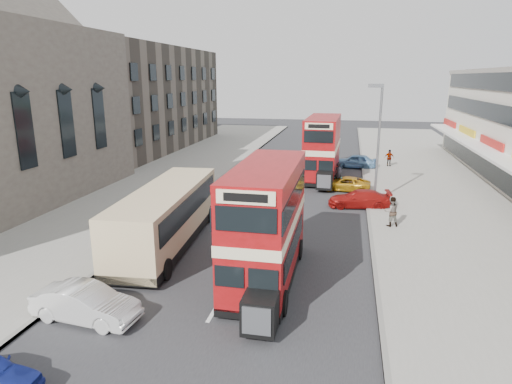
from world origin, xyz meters
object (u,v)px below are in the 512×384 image
Objects in this scene: bus_second at (323,148)px; car_right_a at (359,199)px; car_left_front at (86,304)px; bus_main at (266,223)px; pedestrian_near at (391,211)px; cyclist at (338,180)px; street_lamp at (378,135)px; car_right_b at (345,184)px; pedestrian_far at (389,158)px; coach at (167,214)px; car_right_c at (355,161)px.

bus_second reaches higher than car_right_a.
car_left_front is at bearing 76.10° from bus_second.
bus_main is 12.85m from car_right_a.
pedestrian_near is 0.89× the size of cyclist.
street_lamp is 8.53m from bus_second.
bus_main is 5.01× the size of pedestrian_near.
bus_second is 4.84m from car_right_b.
car_right_a is 14.83m from pedestrian_far.
street_lamp is at bearing -111.58° from bus_main.
coach reaches higher than pedestrian_near.
coach is at bearing 69.70° from bus_second.
car_left_front is at bearing -114.26° from cyclist.
bus_main is at bearing -31.32° from coach.
street_lamp is at bearing -25.76° from car_left_front.
street_lamp reaches higher than coach.
car_right_a is (9.93, 9.04, -1.07)m from coach.
car_right_a is 2.06× the size of cyclist.
car_right_a reaches higher than car_right_b.
cyclist is at bearing -98.63° from bus_main.
coach is 6.78× the size of pedestrian_far.
bus_main is 16.88m from car_right_b.
street_lamp reaches higher than car_right_c.
coach is at bearing -30.05° from car_right_b.
car_right_c reaches higher than car_right_a.
car_right_b is at bearing 0.98° from car_right_c.
coach is 5.42× the size of cyclist.
cyclist is (-1.57, 5.21, 0.06)m from car_right_a.
cyclist is (-2.57, 4.16, -4.13)m from street_lamp.
car_left_front is at bearing -93.68° from coach.
bus_main is (-5.11, -13.07, -2.21)m from street_lamp.
cyclist is (-4.61, -9.30, -0.29)m from pedestrian_far.
pedestrian_near is 1.11× the size of pedestrian_far.
car_right_a is at bearing -133.22° from street_lamp.
street_lamp is 6.33m from pedestrian_near.
pedestrian_far is at bearing 56.92° from coach.
car_right_c is at bearing -117.15° from bus_second.
car_right_c is at bearing -12.03° from car_left_front.
pedestrian_near is (4.78, -12.26, -1.66)m from bus_second.
car_right_a is 1.06× the size of car_right_b.
pedestrian_near is at bearing -73.71° from cyclist.
car_left_front is 0.99× the size of car_right_c.
bus_second is 6.33m from car_right_c.
bus_main is at bearing -111.35° from street_lamp.
car_left_front is 2.49× the size of pedestrian_far.
street_lamp is at bearing 130.64° from car_right_a.
pedestrian_far is at bearing 162.02° from car_right_a.
cyclist is (1.47, -3.06, -2.04)m from bus_second.
pedestrian_far is at bearing 60.11° from cyclist.
car_left_front reaches higher than car_right_a.
bus_second reaches higher than bus_main.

